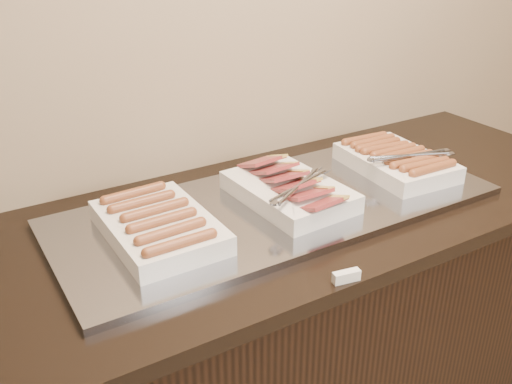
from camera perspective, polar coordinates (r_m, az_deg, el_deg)
counter at (r=1.81m, az=2.74°, el=-14.16°), size 2.06×0.76×0.90m
warming_tray at (r=1.54m, az=2.21°, el=-1.42°), size 1.20×0.50×0.02m
dish_left at (r=1.39m, az=-9.73°, el=-3.33°), size 0.23×0.35×0.07m
dish_center at (r=1.54m, az=3.37°, el=0.22°), size 0.27×0.38×0.09m
dish_right at (r=1.77m, az=13.89°, el=3.12°), size 0.27×0.36×0.08m
label_holder at (r=1.27m, az=9.02°, el=-8.33°), size 0.06×0.03×0.02m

